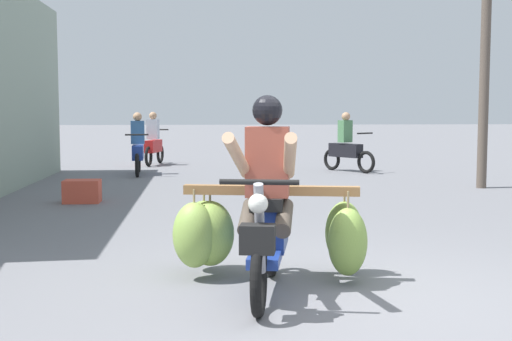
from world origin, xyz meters
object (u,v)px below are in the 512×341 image
object	(u,v)px
motorbike_distant_ahead_left	(154,144)
motorbike_distant_far_ahead	(138,149)
motorbike_main_loaded	(256,224)
produce_crate	(82,191)
motorbike_distant_ahead_right	(346,148)

from	to	relation	value
motorbike_distant_ahead_left	motorbike_distant_far_ahead	world-z (taller)	same
motorbike_main_loaded	produce_crate	world-z (taller)	motorbike_main_loaded
motorbike_main_loaded	produce_crate	bearing A→B (deg)	114.11
motorbike_distant_ahead_left	motorbike_distant_ahead_right	xyz separation A→B (m)	(4.66, -2.26, 0.00)
motorbike_main_loaded	motorbike_distant_ahead_right	size ratio (longest dim) A/B	1.36
motorbike_distant_ahead_left	produce_crate	size ratio (longest dim) A/B	2.86
motorbike_main_loaded	motorbike_distant_ahead_left	bearing A→B (deg)	97.73
motorbike_distant_ahead_left	motorbike_distant_ahead_right	size ratio (longest dim) A/B	1.14
motorbike_distant_ahead_right	motorbike_distant_far_ahead	xyz separation A→B (m)	(-4.84, -0.35, 0.00)
motorbike_main_loaded	motorbike_distant_far_ahead	size ratio (longest dim) A/B	1.18
motorbike_distant_ahead_right	produce_crate	world-z (taller)	motorbike_distant_ahead_right
motorbike_distant_ahead_right	produce_crate	bearing A→B (deg)	-136.83
motorbike_distant_ahead_right	motorbike_distant_far_ahead	bearing A→B (deg)	-175.81
motorbike_distant_ahead_left	produce_crate	world-z (taller)	motorbike_distant_ahead_left
motorbike_distant_ahead_left	motorbike_distant_ahead_right	distance (m)	5.18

